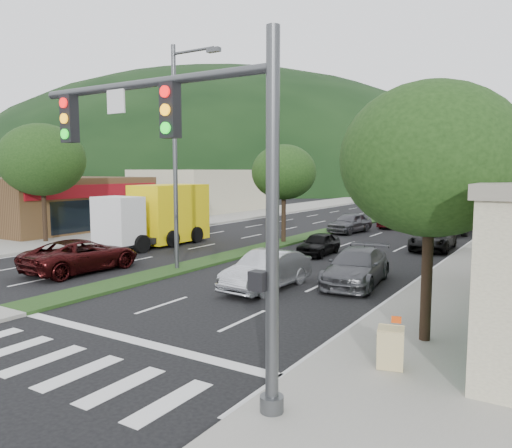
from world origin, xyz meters
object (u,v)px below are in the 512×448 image
Objects in this scene: streetlight_near at (178,147)px; a_frame_sign at (391,345)px; traffic_signal at (200,166)px; tree_med_far at (404,166)px; tree_r_a at (431,160)px; suv_maroon at (82,255)px; tree_med_near at (284,172)px; car_queue_b at (356,267)px; car_queue_e at (350,223)px; sedan_silver at (267,270)px; motorhome at (451,204)px; tree_r_b at (480,158)px; car_queue_a at (319,244)px; streetlight_mid at (370,158)px; car_queue_c at (393,218)px; tree_r_c at (504,166)px; box_truck at (160,217)px; car_queue_d at (433,239)px; tree_l_a at (42,160)px.

streetlight_near is 7.82× the size of a_frame_sign.
traffic_signal is 46.43m from tree_med_far.
tree_r_a reaches higher than suv_maroon.
tree_med_near is at bearing 111.09° from a_frame_sign.
car_queue_b is at bearing -46.18° from tree_med_near.
a_frame_sign is (15.30, -3.95, -0.02)m from suv_maroon.
sedan_silver is at bearing -70.36° from car_queue_e.
motorhome reaches higher than a_frame_sign.
car_queue_a is at bearing 158.51° from tree_r_b.
tree_r_b is 13.43m from tree_med_near.
streetlight_mid is at bearing 90.00° from streetlight_near.
car_queue_c is (-2.18, 23.15, 0.00)m from sedan_silver.
car_queue_e is at bearing 104.38° from sedan_silver.
car_queue_b is at bearing 100.90° from a_frame_sign.
tree_r_c reaches higher than box_truck.
car_queue_e reaches higher than a_frame_sign.
car_queue_e is at bearing 98.87° from a_frame_sign.
motorhome is at bearing 93.05° from car_queue_d.
tree_med_far reaches higher than traffic_signal.
car_queue_c is at bearing 130.83° from tree_r_c.
streetlight_near is 6.56m from suv_maroon.
tree_l_a is 2.06× the size of car_queue_a.
streetlight_mid is 2.06× the size of car_queue_b.
car_queue_c is at bearing 90.09° from car_queue_a.
tree_med_far is (-9.03, 45.54, 0.36)m from traffic_signal.
suv_maroon is at bearing -166.22° from car_queue_b.
tree_med_near is 10.07m from streetlight_near.
tree_r_c is at bearing -47.78° from streetlight_mid.
car_queue_d is 1.06× the size of car_queue_e.
tree_r_a is 41.76m from tree_med_far.
tree_r_c is at bearing 82.15° from traffic_signal.
tree_r_a is at bearing 71.41° from a_frame_sign.
car_queue_e is (1.29, 17.27, -4.85)m from streetlight_near.
traffic_signal is 13.03m from streetlight_near.
sedan_silver is 0.97× the size of car_queue_d.
tree_r_a is 0.89× the size of box_truck.
motorhome is 7.70× the size of a_frame_sign.
box_truck is (-14.60, -6.87, 1.10)m from car_queue_d.
car_queue_d is (8.30, -12.73, -4.95)m from streetlight_mid.
tree_r_a is at bearing -22.48° from sedan_silver.
tree_l_a is 1.36× the size of suv_maroon.
tree_r_b reaches higher than car_queue_b.
tree_l_a is (-21.53, 11.54, 0.54)m from traffic_signal.
car_queue_c is (-8.88, 10.27, -4.02)m from tree_r_c.
tree_med_near is 0.60× the size of streetlight_mid.
car_queue_d is at bearing -67.52° from car_queue_c.
tree_r_a is at bearing -18.73° from streetlight_near.
sedan_silver is at bearing -80.77° from car_queue_a.
traffic_signal is at bearing -74.40° from car_queue_a.
motorhome reaches higher than box_truck.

